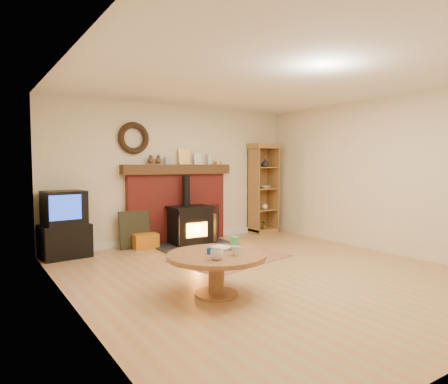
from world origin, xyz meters
TOP-DOWN VIEW (x-y plane):
  - ground at (0.00, 0.00)m, footprint 5.50×5.50m
  - room_shell at (-0.02, 0.09)m, footprint 5.02×5.52m
  - chimney_breast at (0.00, 2.67)m, footprint 2.20×0.22m
  - wood_stove at (0.07, 2.27)m, footprint 1.40×1.00m
  - area_rug at (0.08, 0.96)m, footprint 1.93×1.53m
  - tv_unit at (-2.10, 2.47)m, footprint 0.78×0.59m
  - curio_cabinet at (1.98, 2.55)m, footprint 0.62×0.44m
  - firelog_box at (-0.77, 2.40)m, footprint 0.43×0.28m
  - leaning_painting at (-0.91, 2.55)m, footprint 0.56×0.15m
  - fire_tools at (0.73, 2.50)m, footprint 0.19×0.16m
  - coffee_table at (-1.05, -0.41)m, footprint 1.13×1.13m

SIDE VIEW (x-z plane):
  - ground at x=0.00m, z-range 0.00..0.00m
  - area_rug at x=0.08m, z-range 0.00..0.01m
  - firelog_box at x=-0.77m, z-range 0.00..0.26m
  - fire_tools at x=0.73m, z-range -0.19..0.51m
  - leaning_painting at x=-0.91m, z-range 0.00..0.66m
  - wood_stove at x=0.07m, z-range -0.29..0.98m
  - coffee_table at x=-1.05m, z-range 0.07..0.71m
  - tv_unit at x=-2.10m, z-range -0.02..1.05m
  - chimney_breast at x=0.00m, z-range -0.09..1.69m
  - curio_cabinet at x=1.98m, z-range 0.00..1.92m
  - room_shell at x=-0.02m, z-range 0.41..3.02m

